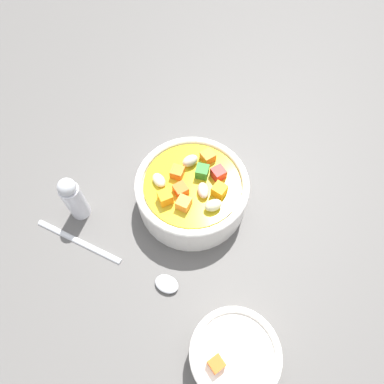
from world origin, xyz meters
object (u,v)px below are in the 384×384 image
spoon (116,259)px  pepper_shaker (73,198)px  side_bowl_small (234,356)px  soup_bowl_main (192,191)px

spoon → pepper_shaker: 10.04cm
spoon → side_bowl_small: bearing=-12.9°
soup_bowl_main → spoon: (12.32, 5.37, -2.65)cm
soup_bowl_main → side_bowl_small: soup_bowl_main is taller
spoon → soup_bowl_main: bearing=67.4°
soup_bowl_main → spoon: soup_bowl_main is taller
spoon → side_bowl_small: size_ratio=1.67×
soup_bowl_main → pepper_shaker: size_ratio=1.87×
soup_bowl_main → pepper_shaker: bearing=-12.2°
side_bowl_small → pepper_shaker: size_ratio=1.22×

